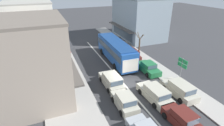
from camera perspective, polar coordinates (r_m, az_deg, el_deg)
name	(u,v)px	position (r m, az deg, el deg)	size (l,w,h in m)	color
ground_plane	(125,86)	(21.50, 4.40, -7.41)	(140.00, 140.00, 0.00)	#353538
lane_centre_line	(113,71)	(24.64, 0.32, -2.76)	(0.20, 28.00, 0.01)	silver
sidewalk_left	(62,73)	(24.98, -16.10, -3.26)	(5.20, 44.00, 0.14)	#A39E96
kerb_right	(144,59)	(28.83, 10.27, 1.27)	(2.80, 44.00, 0.12)	#A39E96
shopfront_corner_near	(27,62)	(19.11, -25.90, 0.21)	(8.58, 8.12, 8.62)	gray
shopfront_mid_block	(31,44)	(27.35, -25.04, 5.69)	(7.20, 8.57, 7.04)	#B2A38E
shopfront_far_end	(31,26)	(35.45, -25.02, 10.91)	(8.98, 7.90, 8.41)	silver
building_right_far	(139,18)	(39.58, 8.67, 14.34)	(8.78, 11.67, 8.58)	#84939E
city_bus	(116,50)	(27.30, 1.17, 4.43)	(3.00, 10.93, 3.23)	#1E4C99
hatchback_queue_far_back	(182,118)	(17.09, 21.78, -16.41)	(1.89, 3.74, 1.54)	#561E19
wagon_queue_gap_filler	(112,81)	(21.00, -0.13, -5.80)	(1.97, 4.51, 1.58)	#B7B29E
wagon_adjacent_lane_lead	(155,94)	(19.34, 13.82, -9.65)	(2.04, 4.55, 1.58)	#B7B29E
hatchback_behind_bus_mid	(125,101)	(17.81, 4.20, -12.41)	(1.88, 3.74, 1.54)	#B7B29E
parked_wagon_kerb_front	(179,89)	(20.83, 21.14, -8.01)	(1.96, 4.51, 1.58)	#B7B29E
parked_sedan_kerb_second	(148,68)	(24.73, 11.70, -1.51)	(1.93, 4.22, 1.47)	#1E6638
parked_wagon_kerb_third	(131,54)	(28.74, 6.16, 2.95)	(2.03, 4.54, 1.58)	#561E19
parked_wagon_kerb_rear	(118,43)	(33.79, 1.82, 6.53)	(2.05, 4.56, 1.58)	black
traffic_light_downstreet	(65,29)	(36.75, -14.95, 10.66)	(0.33, 0.24, 4.20)	gray
directional_road_sign	(182,66)	(21.72, 21.92, -0.81)	(0.10, 1.40, 3.60)	gray
street_tree_right	(139,46)	(28.85, 8.88, 5.56)	(1.69, 1.74, 4.34)	brown
pedestrian_with_handbag_near	(69,52)	(29.41, -13.81, 3.54)	(0.45, 0.63, 1.63)	#333338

